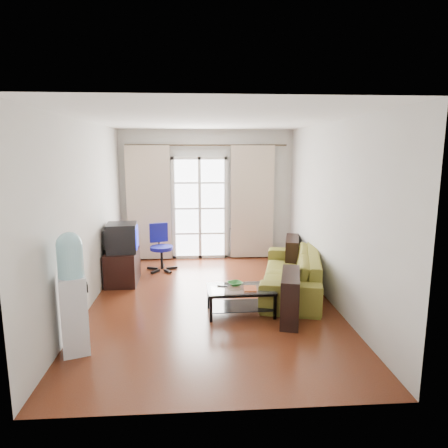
# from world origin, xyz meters

# --- Properties ---
(floor) EXTENTS (5.20, 5.20, 0.00)m
(floor) POSITION_xyz_m (0.00, 0.00, 0.00)
(floor) COLOR #612B17
(floor) RESTS_ON ground
(ceiling) EXTENTS (5.20, 5.20, 0.00)m
(ceiling) POSITION_xyz_m (0.00, 0.00, 2.70)
(ceiling) COLOR white
(ceiling) RESTS_ON wall_back
(wall_back) EXTENTS (3.60, 0.02, 2.70)m
(wall_back) POSITION_xyz_m (0.00, 2.60, 1.35)
(wall_back) COLOR beige
(wall_back) RESTS_ON floor
(wall_front) EXTENTS (3.60, 0.02, 2.70)m
(wall_front) POSITION_xyz_m (0.00, -2.60, 1.35)
(wall_front) COLOR beige
(wall_front) RESTS_ON floor
(wall_left) EXTENTS (0.02, 5.20, 2.70)m
(wall_left) POSITION_xyz_m (-1.80, 0.00, 1.35)
(wall_left) COLOR beige
(wall_left) RESTS_ON floor
(wall_right) EXTENTS (0.02, 5.20, 2.70)m
(wall_right) POSITION_xyz_m (1.80, 0.00, 1.35)
(wall_right) COLOR beige
(wall_right) RESTS_ON floor
(french_door) EXTENTS (1.16, 0.06, 2.15)m
(french_door) POSITION_xyz_m (-0.15, 2.54, 1.07)
(french_door) COLOR white
(french_door) RESTS_ON wall_back
(curtain_rod) EXTENTS (3.30, 0.04, 0.04)m
(curtain_rod) POSITION_xyz_m (0.00, 2.50, 2.38)
(curtain_rod) COLOR #4C3F2D
(curtain_rod) RESTS_ON wall_back
(curtain_left) EXTENTS (0.90, 0.07, 2.35)m
(curtain_left) POSITION_xyz_m (-1.20, 2.48, 1.20)
(curtain_left) COLOR beige
(curtain_left) RESTS_ON curtain_rod
(curtain_right) EXTENTS (0.90, 0.07, 2.35)m
(curtain_right) POSITION_xyz_m (0.95, 2.48, 1.20)
(curtain_right) COLOR beige
(curtain_right) RESTS_ON curtain_rod
(radiator) EXTENTS (0.64, 0.12, 0.64)m
(radiator) POSITION_xyz_m (0.80, 2.50, 0.33)
(radiator) COLOR gray
(radiator) RESTS_ON floor
(sofa) EXTENTS (2.65, 1.93, 0.65)m
(sofa) POSITION_xyz_m (1.32, 0.40, 0.33)
(sofa) COLOR brown
(sofa) RESTS_ON floor
(coffee_table) EXTENTS (0.95, 0.57, 0.38)m
(coffee_table) POSITION_xyz_m (0.39, -0.47, 0.24)
(coffee_table) COLOR silver
(coffee_table) RESTS_ON floor
(bowl) EXTENTS (0.35, 0.35, 0.05)m
(bowl) POSITION_xyz_m (0.32, -0.36, 0.40)
(bowl) COLOR #2E8035
(bowl) RESTS_ON coffee_table
(book) EXTENTS (0.21, 0.26, 0.02)m
(book) POSITION_xyz_m (0.43, -0.53, 0.39)
(book) COLOR maroon
(book) RESTS_ON coffee_table
(remote) EXTENTS (0.15, 0.07, 0.02)m
(remote) POSITION_xyz_m (0.14, -0.40, 0.39)
(remote) COLOR black
(remote) RESTS_ON coffee_table
(tv_stand) EXTENTS (0.53, 0.78, 0.57)m
(tv_stand) POSITION_xyz_m (-1.51, 1.01, 0.28)
(tv_stand) COLOR black
(tv_stand) RESTS_ON floor
(crt_tv) EXTENTS (0.58, 0.57, 0.49)m
(crt_tv) POSITION_xyz_m (-1.51, 0.97, 0.81)
(crt_tv) COLOR black
(crt_tv) RESTS_ON tv_stand
(task_chair) EXTENTS (0.77, 0.77, 0.89)m
(task_chair) POSITION_xyz_m (-0.90, 1.72, 0.26)
(task_chair) COLOR black
(task_chair) RESTS_ON floor
(water_cooler) EXTENTS (0.36, 0.36, 1.41)m
(water_cooler) POSITION_xyz_m (-1.60, -1.45, 0.74)
(water_cooler) COLOR silver
(water_cooler) RESTS_ON floor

